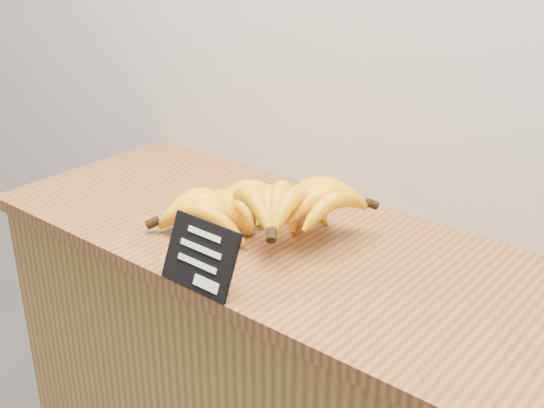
# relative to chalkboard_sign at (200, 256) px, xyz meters

# --- Properties ---
(counter_top) EXTENTS (1.31, 0.54, 0.03)m
(counter_top) POSITION_rel_chalkboard_sign_xyz_m (0.00, 0.24, -0.07)
(counter_top) COLOR brown
(counter_top) RESTS_ON counter
(chalkboard_sign) EXTENTS (0.15, 0.05, 0.12)m
(chalkboard_sign) POSITION_rel_chalkboard_sign_xyz_m (0.00, 0.00, 0.00)
(chalkboard_sign) COLOR black
(chalkboard_sign) RESTS_ON counter_top
(banana_pile) EXTENTS (0.46, 0.35, 0.13)m
(banana_pile) POSITION_rel_chalkboard_sign_xyz_m (-0.05, 0.24, -0.00)
(banana_pile) COLOR #F6AD09
(banana_pile) RESTS_ON counter_top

